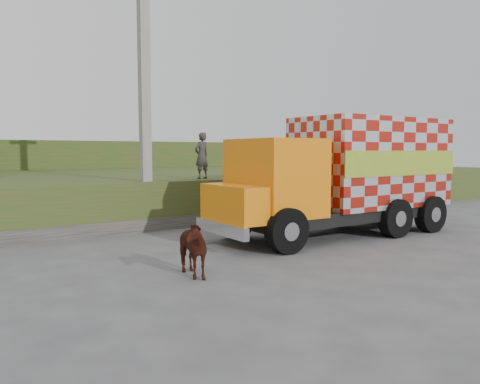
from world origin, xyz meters
TOP-DOWN VIEW (x-y plane):
  - ground at (0.00, 0.00)m, footprint 120.00×120.00m
  - embankment at (0.00, 10.00)m, footprint 40.00×12.00m
  - embankment_far at (0.00, 22.00)m, footprint 40.00×12.00m
  - retaining_strip at (-2.00, 4.20)m, footprint 16.00×0.50m
  - utility_pole at (-1.00, 4.60)m, footprint 1.20×0.30m
  - cargo_truck at (3.49, 0.43)m, footprint 7.69×2.77m
  - cow at (-2.53, -1.17)m, footprint 0.71×1.38m
  - pedestrian at (1.11, 4.80)m, footprint 0.65×0.51m

SIDE VIEW (x-z plane):
  - ground at x=0.00m, z-range 0.00..0.00m
  - retaining_strip at x=-2.00m, z-range 0.00..0.40m
  - cow at x=-2.53m, z-range 0.00..1.13m
  - embankment at x=0.00m, z-range 0.00..1.50m
  - embankment_far at x=0.00m, z-range 0.00..3.00m
  - cargo_truck at x=3.49m, z-range 0.05..3.46m
  - pedestrian at x=1.11m, z-range 1.50..3.08m
  - utility_pole at x=-1.00m, z-range 0.08..8.07m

